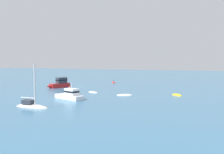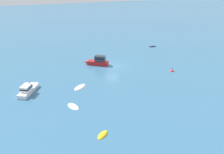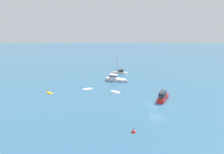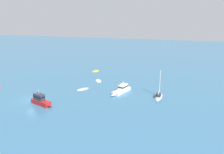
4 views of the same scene
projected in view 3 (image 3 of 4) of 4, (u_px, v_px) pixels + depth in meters
The scene contains 8 objects.
ground_plane at pixel (158, 105), 48.62m from camera, with size 160.00×160.00×0.00m, color teal.
rib at pixel (88, 89), 57.93m from camera, with size 2.81×2.14×0.42m.
sloop at pixel (120, 72), 71.60m from camera, with size 4.83×1.80×5.71m.
launch at pixel (116, 78), 64.08m from camera, with size 6.11×3.59×2.45m.
dinghy at pixel (116, 92), 56.10m from camera, with size 2.93×2.84×0.31m.
powerboat at pixel (164, 96), 51.00m from camera, with size 3.21×5.15×2.84m.
skiff at pixel (50, 93), 55.29m from camera, with size 2.17×2.06×0.49m.
channel_buoy at pixel (134, 132), 38.43m from camera, with size 0.68×0.68×1.10m.
Camera 3 is at (-8.55, -45.32, 18.47)m, focal length 41.39 mm.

